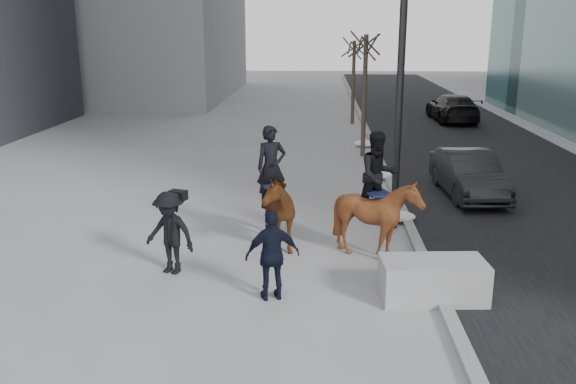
# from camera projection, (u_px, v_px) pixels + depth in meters

# --- Properties ---
(ground) EXTENTS (120.00, 120.00, 0.00)m
(ground) POSITION_uv_depth(u_px,v_px,m) (285.00, 277.00, 12.55)
(ground) COLOR gray
(ground) RESTS_ON ground
(road) EXTENTS (8.00, 90.00, 0.01)m
(road) POSITION_uv_depth(u_px,v_px,m) (495.00, 170.00, 21.83)
(road) COLOR black
(road) RESTS_ON ground
(curb) EXTENTS (0.25, 90.00, 0.12)m
(curb) POSITION_uv_depth(u_px,v_px,m) (383.00, 168.00, 22.02)
(curb) COLOR gray
(curb) RESTS_ON ground
(planter) EXTENTS (2.01, 1.11, 0.78)m
(planter) POSITION_uv_depth(u_px,v_px,m) (433.00, 280.00, 11.46)
(planter) COLOR #99999C
(planter) RESTS_ON ground
(car_near) EXTENTS (1.71, 4.21, 1.36)m
(car_near) POSITION_uv_depth(u_px,v_px,m) (469.00, 174.00, 18.42)
(car_near) COLOR black
(car_near) RESTS_ON ground
(car_far) EXTENTS (2.23, 5.14, 1.47)m
(car_far) POSITION_uv_depth(u_px,v_px,m) (452.00, 108.00, 32.95)
(car_far) COLOR black
(car_far) RESTS_ON ground
(tree_near) EXTENTS (1.20, 1.20, 5.22)m
(tree_near) POSITION_uv_depth(u_px,v_px,m) (365.00, 90.00, 23.60)
(tree_near) COLOR #342A1F
(tree_near) RESTS_ON ground
(tree_far) EXTENTS (1.20, 1.20, 4.76)m
(tree_far) POSITION_uv_depth(u_px,v_px,m) (353.00, 78.00, 31.58)
(tree_far) COLOR #372921
(tree_far) RESTS_ON ground
(mounted_left) EXTENTS (1.70, 2.39, 2.82)m
(mounted_left) POSITION_uv_depth(u_px,v_px,m) (271.00, 202.00, 14.17)
(mounted_left) COLOR #47200E
(mounted_left) RESTS_ON ground
(mounted_right) EXTENTS (1.97, 2.08, 2.82)m
(mounted_right) POSITION_uv_depth(u_px,v_px,m) (377.00, 208.00, 13.38)
(mounted_right) COLOR #45260D
(mounted_right) RESTS_ON ground
(feeder) EXTENTS (1.11, 0.99, 1.75)m
(feeder) POSITION_uv_depth(u_px,v_px,m) (272.00, 255.00, 11.35)
(feeder) COLOR black
(feeder) RESTS_ON ground
(camera_crew) EXTENTS (1.29, 1.02, 1.75)m
(camera_crew) POSITION_uv_depth(u_px,v_px,m) (170.00, 232.00, 12.58)
(camera_crew) COLOR black
(camera_crew) RESTS_ON ground
(lamppost) EXTENTS (0.25, 0.80, 9.09)m
(lamppost) POSITION_uv_depth(u_px,v_px,m) (403.00, 26.00, 14.36)
(lamppost) COLOR black
(lamppost) RESTS_ON ground
(snow_piles) EXTENTS (1.10, 11.05, 0.28)m
(snow_piles) POSITION_uv_depth(u_px,v_px,m) (378.00, 172.00, 20.95)
(snow_piles) COLOR white
(snow_piles) RESTS_ON ground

